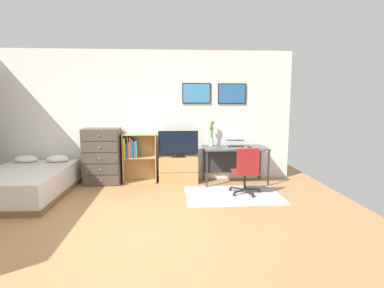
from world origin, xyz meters
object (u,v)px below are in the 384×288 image
(laptop, at_px, (235,144))
(bamboo_vase, at_px, (212,134))
(desk, at_px, (234,153))
(computer_mouse, at_px, (250,147))
(tv_stand, at_px, (178,169))
(television, at_px, (178,144))
(bookshelf, at_px, (136,154))
(dresser, at_px, (102,156))
(bed, at_px, (25,183))
(office_chair, at_px, (246,170))

(laptop, distance_m, bamboo_vase, 0.54)
(desk, height_order, computer_mouse, computer_mouse)
(tv_stand, bearing_deg, television, -90.00)
(bookshelf, bearing_deg, tv_stand, -3.57)
(dresser, xyz_separation_m, bamboo_vase, (2.23, 0.11, 0.43))
(dresser, xyz_separation_m, computer_mouse, (2.96, -0.18, 0.19))
(tv_stand, height_order, desk, desk)
(tv_stand, distance_m, television, 0.53)
(computer_mouse, bearing_deg, bookshelf, 173.72)
(television, relative_size, laptop, 1.83)
(bed, xyz_separation_m, bamboo_vase, (3.40, 0.89, 0.75))
(desk, bearing_deg, tv_stand, 178.05)
(bed, height_order, dresser, dresser)
(bed, bearing_deg, bamboo_vase, 15.66)
(bed, bearing_deg, television, 16.86)
(office_chair, bearing_deg, computer_mouse, 70.56)
(bed, xyz_separation_m, laptop, (3.88, 0.72, 0.56))
(television, bearing_deg, desk, -0.84)
(bookshelf, relative_size, desk, 0.78)
(desk, height_order, office_chair, office_chair)
(tv_stand, xyz_separation_m, office_chair, (1.19, -0.93, 0.19))
(dresser, bearing_deg, laptop, -1.09)
(office_chair, bearing_deg, tv_stand, 140.97)
(tv_stand, xyz_separation_m, computer_mouse, (1.43, -0.20, 0.49))
(bed, distance_m, bamboo_vase, 3.60)
(dresser, distance_m, computer_mouse, 2.98)
(bookshelf, distance_m, television, 0.89)
(bookshelf, xyz_separation_m, bamboo_vase, (1.55, 0.05, 0.41))
(dresser, bearing_deg, bed, -146.61)
(dresser, height_order, television, dresser)
(bed, distance_m, bookshelf, 2.06)
(bookshelf, height_order, computer_mouse, bookshelf)
(bed, xyz_separation_m, television, (2.71, 0.77, 0.56))
(bed, relative_size, computer_mouse, 19.28)
(tv_stand, bearing_deg, bed, -163.73)
(television, distance_m, desk, 1.17)
(bed, distance_m, tv_stand, 2.82)
(dresser, distance_m, bamboo_vase, 2.27)
(television, relative_size, bamboo_vase, 1.54)
(television, xyz_separation_m, bamboo_vase, (0.70, 0.12, 0.19))
(bed, height_order, laptop, laptop)
(television, xyz_separation_m, computer_mouse, (1.43, -0.18, -0.04))
(tv_stand, bearing_deg, laptop, -3.24)
(laptop, distance_m, computer_mouse, 0.30)
(bamboo_vase, bearing_deg, television, -170.15)
(office_chair, height_order, bamboo_vase, bamboo_vase)
(television, xyz_separation_m, laptop, (1.17, -0.04, 0.00))
(dresser, relative_size, bookshelf, 1.12)
(bed, bearing_deg, laptop, 11.61)
(television, bearing_deg, office_chair, -37.20)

